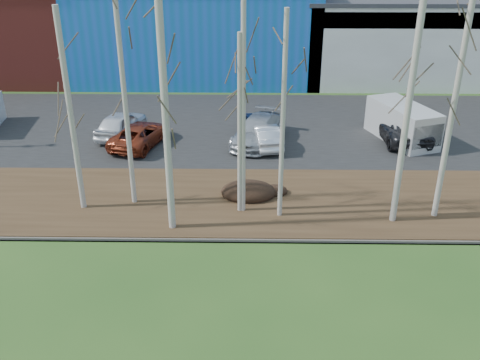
{
  "coord_description": "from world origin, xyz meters",
  "views": [
    {
      "loc": [
        -1.67,
        -8.25,
        12.08
      ],
      "look_at": [
        -1.98,
        11.73,
        2.5
      ],
      "focal_mm": 40.0,
      "sensor_mm": 36.0,
      "label": 1
    }
  ],
  "objects_px": {
    "car_3": "(258,129)",
    "car_5": "(400,127)",
    "car_1": "(140,135)",
    "car_0": "(121,124)",
    "car_4": "(265,135)",
    "van_white": "(404,124)",
    "car_2": "(257,130)"
  },
  "relations": [
    {
      "from": "car_3",
      "to": "car_5",
      "type": "bearing_deg",
      "value": -8.31
    },
    {
      "from": "car_1",
      "to": "car_5",
      "type": "height_order",
      "value": "car_5"
    },
    {
      "from": "car_0",
      "to": "car_4",
      "type": "height_order",
      "value": "car_0"
    },
    {
      "from": "car_0",
      "to": "car_1",
      "type": "height_order",
      "value": "car_0"
    },
    {
      "from": "car_0",
      "to": "car_5",
      "type": "relative_size",
      "value": 0.82
    },
    {
      "from": "car_3",
      "to": "car_5",
      "type": "height_order",
      "value": "car_5"
    },
    {
      "from": "car_3",
      "to": "van_white",
      "type": "relative_size",
      "value": 0.8
    },
    {
      "from": "car_0",
      "to": "car_1",
      "type": "relative_size",
      "value": 0.94
    },
    {
      "from": "van_white",
      "to": "car_3",
      "type": "bearing_deg",
      "value": 160.13
    },
    {
      "from": "car_1",
      "to": "car_2",
      "type": "bearing_deg",
      "value": -159.8
    },
    {
      "from": "car_3",
      "to": "car_4",
      "type": "bearing_deg",
      "value": -77.79
    },
    {
      "from": "car_0",
      "to": "car_1",
      "type": "bearing_deg",
      "value": 146.77
    },
    {
      "from": "car_5",
      "to": "van_white",
      "type": "xyz_separation_m",
      "value": [
        0.12,
        -0.36,
        0.33
      ]
    },
    {
      "from": "car_1",
      "to": "car_4",
      "type": "bearing_deg",
      "value": -164.22
    },
    {
      "from": "car_0",
      "to": "car_3",
      "type": "relative_size",
      "value": 1.05
    },
    {
      "from": "car_5",
      "to": "car_2",
      "type": "bearing_deg",
      "value": 1.07
    },
    {
      "from": "car_2",
      "to": "van_white",
      "type": "height_order",
      "value": "van_white"
    },
    {
      "from": "car_1",
      "to": "car_3",
      "type": "height_order",
      "value": "car_3"
    },
    {
      "from": "car_1",
      "to": "car_0",
      "type": "bearing_deg",
      "value": -31.79
    },
    {
      "from": "car_1",
      "to": "van_white",
      "type": "height_order",
      "value": "van_white"
    },
    {
      "from": "car_4",
      "to": "car_1",
      "type": "bearing_deg",
      "value": -10.35
    },
    {
      "from": "car_2",
      "to": "car_5",
      "type": "height_order",
      "value": "car_2"
    },
    {
      "from": "car_1",
      "to": "car_3",
      "type": "distance_m",
      "value": 7.1
    },
    {
      "from": "car_0",
      "to": "van_white",
      "type": "xyz_separation_m",
      "value": [
        17.3,
        -0.65,
        0.32
      ]
    },
    {
      "from": "car_2",
      "to": "car_3",
      "type": "bearing_deg",
      "value": 101.52
    },
    {
      "from": "car_0",
      "to": "car_5",
      "type": "xyz_separation_m",
      "value": [
        17.19,
        -0.3,
        -0.01
      ]
    },
    {
      "from": "car_4",
      "to": "car_5",
      "type": "relative_size",
      "value": 0.74
    },
    {
      "from": "car_0",
      "to": "car_5",
      "type": "bearing_deg",
      "value": -166.79
    },
    {
      "from": "car_3",
      "to": "car_5",
      "type": "relative_size",
      "value": 0.79
    },
    {
      "from": "car_2",
      "to": "car_5",
      "type": "distance_m",
      "value": 8.76
    },
    {
      "from": "car_4",
      "to": "van_white",
      "type": "height_order",
      "value": "van_white"
    },
    {
      "from": "car_2",
      "to": "car_3",
      "type": "distance_m",
      "value": 0.39
    }
  ]
}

